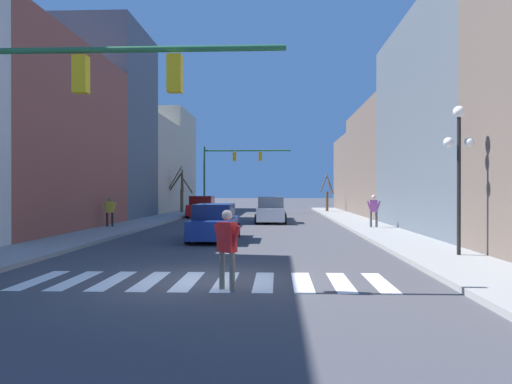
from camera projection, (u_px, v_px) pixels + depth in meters
ground_plane at (207, 281)px, 11.82m from camera, size 240.00×240.00×0.00m
sidewalk_right at (500, 280)px, 11.52m from camera, size 2.62×90.00×0.15m
building_row_left at (79, 135)px, 32.03m from camera, size 6.00×53.61×13.93m
building_row_right at (437, 145)px, 29.56m from camera, size 6.00×51.97×10.99m
crosswalk_stripes at (207, 281)px, 11.77m from camera, size 8.55×2.60×0.01m
traffic_signal_near at (67, 100)px, 11.24m from camera, size 7.20×0.28×5.71m
traffic_signal_far at (230, 164)px, 46.92m from camera, size 8.24×0.28×6.26m
street_lamp_right_corner at (459, 150)px, 15.43m from camera, size 0.95×0.36×4.62m
car_driving_toward_lane at (202, 207)px, 39.52m from camera, size 2.12×4.31×1.68m
car_at_intersection at (271, 211)px, 32.67m from camera, size 2.01×4.36×1.71m
car_parked_left_far at (214, 223)px, 21.42m from camera, size 1.95×4.84×1.56m
pedestrian_on_right_sidewalk at (110, 209)px, 27.35m from camera, size 0.70×0.27×1.63m
pedestrian_near_right_corner at (227, 243)px, 10.76m from camera, size 0.65×0.51×1.73m
pedestrian_waiting_at_curb at (374, 208)px, 26.91m from camera, size 0.75×0.30×1.74m
street_tree_left_near at (181, 191)px, 45.12m from camera, size 2.36×1.91×4.19m
street_tree_right_near at (327, 196)px, 47.40m from camera, size 1.34×0.83×3.48m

